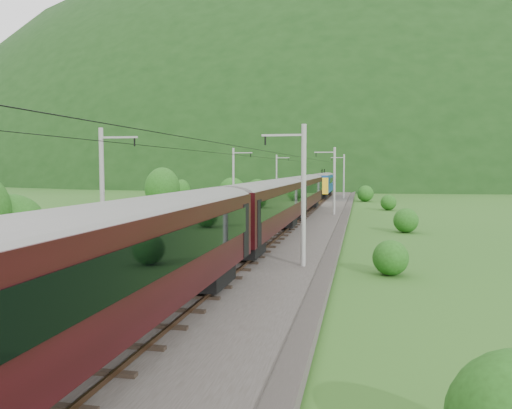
# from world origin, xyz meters

# --- Properties ---
(ground) EXTENTS (600.00, 600.00, 0.00)m
(ground) POSITION_xyz_m (0.00, 0.00, 0.00)
(ground) COLOR #27541A
(ground) RESTS_ON ground
(railbed) EXTENTS (14.00, 220.00, 0.30)m
(railbed) POSITION_xyz_m (0.00, 10.00, 0.15)
(railbed) COLOR #38332D
(railbed) RESTS_ON ground
(track_left) EXTENTS (2.40, 220.00, 0.27)m
(track_left) POSITION_xyz_m (-2.40, 10.00, 0.37)
(track_left) COLOR brown
(track_left) RESTS_ON railbed
(track_right) EXTENTS (2.40, 220.00, 0.27)m
(track_right) POSITION_xyz_m (2.40, 10.00, 0.37)
(track_right) COLOR brown
(track_right) RESTS_ON railbed
(catenary_left) EXTENTS (2.54, 192.28, 8.00)m
(catenary_left) POSITION_xyz_m (-6.12, 32.00, 4.50)
(catenary_left) COLOR gray
(catenary_left) RESTS_ON railbed
(catenary_right) EXTENTS (2.54, 192.28, 8.00)m
(catenary_right) POSITION_xyz_m (6.12, 32.00, 4.50)
(catenary_right) COLOR gray
(catenary_right) RESTS_ON railbed
(overhead_wires) EXTENTS (4.83, 198.00, 0.03)m
(overhead_wires) POSITION_xyz_m (0.00, 10.00, 7.10)
(overhead_wires) COLOR black
(overhead_wires) RESTS_ON ground
(mountain_main) EXTENTS (504.00, 360.00, 244.00)m
(mountain_main) POSITION_xyz_m (0.00, 260.00, 0.00)
(mountain_main) COLOR black
(mountain_main) RESTS_ON ground
(mountain_ridge) EXTENTS (336.00, 280.00, 132.00)m
(mountain_ridge) POSITION_xyz_m (-120.00, 300.00, 0.00)
(mountain_ridge) COLOR black
(mountain_ridge) RESTS_ON ground
(train) EXTENTS (3.05, 146.81, 5.30)m
(train) POSITION_xyz_m (2.40, -2.95, 3.60)
(train) COLOR black
(train) RESTS_ON ground
(hazard_post_near) EXTENTS (0.16, 0.16, 1.47)m
(hazard_post_near) POSITION_xyz_m (-0.68, 67.44, 1.04)
(hazard_post_near) COLOR red
(hazard_post_near) RESTS_ON railbed
(hazard_post_far) EXTENTS (0.18, 0.18, 1.67)m
(hazard_post_far) POSITION_xyz_m (0.22, 27.15, 1.13)
(hazard_post_far) COLOR red
(hazard_post_far) RESTS_ON railbed
(signal) EXTENTS (0.27, 0.27, 2.41)m
(signal) POSITION_xyz_m (-3.39, 69.11, 1.71)
(signal) COLOR black
(signal) RESTS_ON railbed
(vegetation_left) EXTENTS (12.27, 150.47, 5.90)m
(vegetation_left) POSITION_xyz_m (-12.92, 19.09, 2.07)
(vegetation_left) COLOR #1C4612
(vegetation_left) RESTS_ON ground
(vegetation_right) EXTENTS (5.83, 103.57, 2.52)m
(vegetation_right) POSITION_xyz_m (11.73, 16.59, 1.10)
(vegetation_right) COLOR #1C4612
(vegetation_right) RESTS_ON ground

